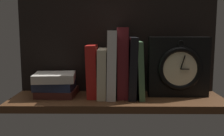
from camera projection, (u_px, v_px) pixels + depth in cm
name	position (u px, v px, depth cm)	size (l,w,h in cm)	color
ground_plane	(117.00, 101.00, 95.95)	(77.21, 23.28, 2.50)	#4C2D19
back_panel	(117.00, 42.00, 103.92)	(77.21, 1.20, 39.45)	black
book_red_requiem	(92.00, 71.00, 96.60)	(3.64, 12.30, 19.00)	red
book_cream_twain	(102.00, 73.00, 96.66)	(3.16, 15.24, 17.61)	beige
book_white_catcher	(112.00, 64.00, 96.16)	(3.22, 16.69, 24.26)	silver
book_maroon_dawkins	(122.00, 62.00, 96.05)	(3.91, 13.06, 25.33)	maroon
book_black_skeptic	(132.00, 67.00, 96.25)	(2.68, 16.66, 21.87)	black
book_green_romantic	(139.00, 69.00, 96.33)	(1.99, 16.58, 20.41)	#476B44
framed_clock	(179.00, 67.00, 96.23)	(21.94, 6.70, 21.94)	black
book_stack_side	(56.00, 84.00, 97.59)	(15.89, 14.89, 8.58)	#471E19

